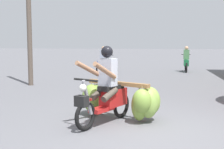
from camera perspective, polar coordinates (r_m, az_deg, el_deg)
ground_plane at (r=5.75m, az=5.53°, el=-10.70°), size 120.00×120.00×0.00m
motorbike_main_loaded at (r=6.53m, az=0.57°, el=-4.27°), size 1.90×1.97×1.58m
motorbike_distant_ahead_left at (r=17.05m, az=13.72°, el=2.39°), size 0.50×1.62×1.40m
motorbike_distant_ahead_right at (r=16.01m, az=-1.56°, el=2.32°), size 0.74×1.54×1.40m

